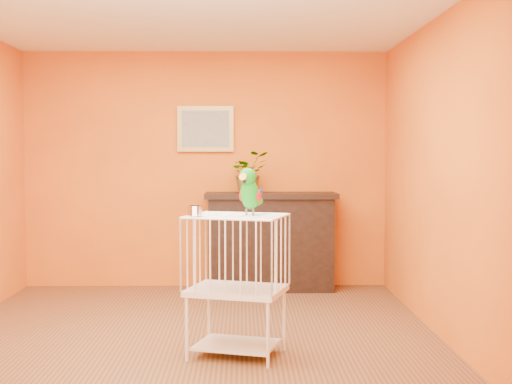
{
  "coord_description": "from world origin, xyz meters",
  "views": [
    {
      "loc": [
        0.41,
        -5.66,
        1.49
      ],
      "look_at": [
        0.51,
        -0.49,
        1.2
      ],
      "focal_mm": 50.0,
      "sensor_mm": 36.0,
      "label": 1
    }
  ],
  "objects": [
    {
      "name": "room_shell",
      "position": [
        0.0,
        0.0,
        1.58
      ],
      "size": [
        4.5,
        4.5,
        4.5
      ],
      "color": "orange",
      "rests_on": "ground"
    },
    {
      "name": "ground",
      "position": [
        0.0,
        0.0,
        0.0
      ],
      "size": [
        4.5,
        4.5,
        0.0
      ],
      "primitive_type": "plane",
      "color": "brown",
      "rests_on": "ground"
    },
    {
      "name": "feed_cup",
      "position": [
        0.07,
        -0.61,
        1.07
      ],
      "size": [
        0.1,
        0.1,
        0.07
      ],
      "primitive_type": "cylinder",
      "color": "silver",
      "rests_on": "birdcage"
    },
    {
      "name": "console_cabinet",
      "position": [
        0.71,
        2.0,
        0.53
      ],
      "size": [
        1.42,
        0.51,
        1.05
      ],
      "color": "black",
      "rests_on": "ground"
    },
    {
      "name": "potted_plant",
      "position": [
        0.48,
        2.05,
        1.23
      ],
      "size": [
        0.55,
        0.57,
        0.35
      ],
      "primitive_type": "imported",
      "rotation": [
        0.0,
        0.0,
        0.41
      ],
      "color": "#26722D",
      "rests_on": "console_cabinet"
    },
    {
      "name": "parrot",
      "position": [
        0.46,
        -0.5,
        1.21
      ],
      "size": [
        0.21,
        0.31,
        0.35
      ],
      "rotation": [
        0.0,
        0.0,
        -0.43
      ],
      "color": "#59544C",
      "rests_on": "birdcage"
    },
    {
      "name": "framed_picture",
      "position": [
        0.0,
        2.22,
        1.75
      ],
      "size": [
        0.62,
        0.04,
        0.5
      ],
      "color": "#A7813B",
      "rests_on": "room_shell"
    },
    {
      "name": "birdcage",
      "position": [
        0.36,
        -0.51,
        0.54
      ],
      "size": [
        0.79,
        0.69,
        1.03
      ],
      "rotation": [
        0.0,
        0.0,
        -0.3
      ],
      "color": "white",
      "rests_on": "ground"
    }
  ]
}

